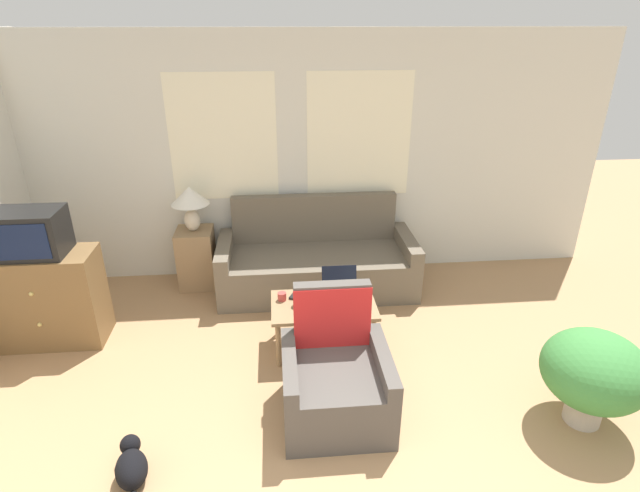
# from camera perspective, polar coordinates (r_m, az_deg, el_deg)

# --- Properties ---
(wall_back) EXTENTS (6.67, 0.06, 2.60)m
(wall_back) POSITION_cam_1_polar(r_m,az_deg,el_deg) (5.40, -2.29, 9.92)
(wall_back) COLOR silver
(wall_back) RESTS_ON ground_plane
(couch) EXTENTS (2.06, 0.85, 0.95)m
(couch) POSITION_cam_1_polar(r_m,az_deg,el_deg) (5.37, -0.40, -1.93)
(couch) COLOR #665B4C
(couch) RESTS_ON ground_plane
(armchair) EXTENTS (0.76, 0.75, 0.93)m
(armchair) POSITION_cam_1_polar(r_m,az_deg,el_deg) (3.76, 1.78, -15.15)
(armchair) COLOR #514C47
(armchair) RESTS_ON ground_plane
(tv_dresser) EXTENTS (0.93, 0.46, 0.86)m
(tv_dresser) POSITION_cam_1_polar(r_m,az_deg,el_deg) (5.03, -28.76, -5.25)
(tv_dresser) COLOR brown
(tv_dresser) RESTS_ON ground_plane
(television) EXTENTS (0.55, 0.39, 0.39)m
(television) POSITION_cam_1_polar(r_m,az_deg,el_deg) (4.78, -30.27, 1.28)
(television) COLOR black
(television) RESTS_ON tv_dresser
(side_table) EXTENTS (0.38, 0.38, 0.65)m
(side_table) POSITION_cam_1_polar(r_m,az_deg,el_deg) (5.53, -13.92, -1.34)
(side_table) COLOR #937551
(side_table) RESTS_ON ground_plane
(table_lamp) EXTENTS (0.39, 0.39, 0.48)m
(table_lamp) POSITION_cam_1_polar(r_m,az_deg,el_deg) (5.28, -14.63, 5.09)
(table_lamp) COLOR beige
(table_lamp) RESTS_ON side_table
(coffee_table) EXTENTS (0.90, 0.55, 0.44)m
(coffee_table) POSITION_cam_1_polar(r_m,az_deg,el_deg) (4.33, 0.41, -7.24)
(coffee_table) COLOR #8E704C
(coffee_table) RESTS_ON ground_plane
(laptop) EXTENTS (0.31, 0.30, 0.25)m
(laptop) POSITION_cam_1_polar(r_m,az_deg,el_deg) (4.38, 2.35, -5.16)
(laptop) COLOR #B7B7BC
(laptop) RESTS_ON coffee_table
(cup_navy) EXTENTS (0.07, 0.07, 0.07)m
(cup_navy) POSITION_cam_1_polar(r_m,az_deg,el_deg) (4.35, -4.37, -5.77)
(cup_navy) COLOR #B23D38
(cup_navy) RESTS_ON coffee_table
(cup_yellow) EXTENTS (0.08, 0.08, 0.11)m
(cup_yellow) POSITION_cam_1_polar(r_m,az_deg,el_deg) (4.23, -0.51, -6.38)
(cup_yellow) COLOR gold
(cup_yellow) RESTS_ON coffee_table
(cup_white) EXTENTS (0.09, 0.09, 0.08)m
(cup_white) POSITION_cam_1_polar(r_m,az_deg,el_deg) (4.26, -2.46, -6.33)
(cup_white) COLOR #B23D38
(cup_white) RESTS_ON coffee_table
(tv_remote) EXTENTS (0.11, 0.15, 0.02)m
(tv_remote) POSITION_cam_1_polar(r_m,az_deg,el_deg) (4.42, -2.93, -5.59)
(tv_remote) COLOR black
(tv_remote) RESTS_ON coffee_table
(potted_plant) EXTENTS (0.71, 0.71, 0.72)m
(potted_plant) POSITION_cam_1_polar(r_m,az_deg,el_deg) (4.05, 28.83, -12.48)
(potted_plant) COLOR #BCB2A3
(potted_plant) RESTS_ON ground_plane
(cat_black) EXTENTS (0.26, 0.53, 0.20)m
(cat_black) POSITION_cam_1_polar(r_m,az_deg,el_deg) (3.64, -20.75, -22.46)
(cat_black) COLOR black
(cat_black) RESTS_ON ground_plane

